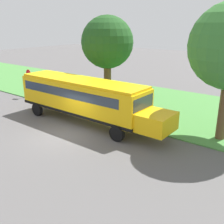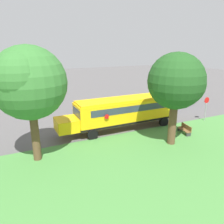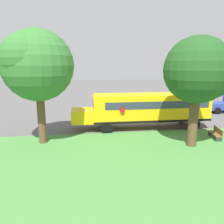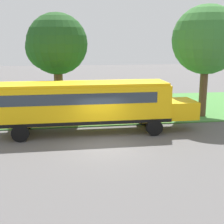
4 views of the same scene
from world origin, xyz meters
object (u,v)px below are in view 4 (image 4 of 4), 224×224
(school_bus, at_px, (88,102))
(oak_tree_roadside_mid, at_px, (207,39))
(oak_tree_beside_bus, at_px, (54,45))
(park_bench, at_px, (22,114))

(school_bus, relative_size, oak_tree_roadside_mid, 1.51)
(oak_tree_roadside_mid, bearing_deg, oak_tree_beside_bus, -99.95)
(oak_tree_beside_bus, distance_m, oak_tree_roadside_mid, 11.18)
(oak_tree_roadside_mid, height_order, park_bench, oak_tree_roadside_mid)
(school_bus, height_order, park_bench, school_bus)
(school_bus, relative_size, park_bench, 7.47)
(school_bus, bearing_deg, oak_tree_beside_bus, -158.19)
(oak_tree_beside_bus, bearing_deg, school_bus, 21.81)
(school_bus, distance_m, oak_tree_beside_bus, 6.39)
(school_bus, height_order, oak_tree_beside_bus, oak_tree_beside_bus)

